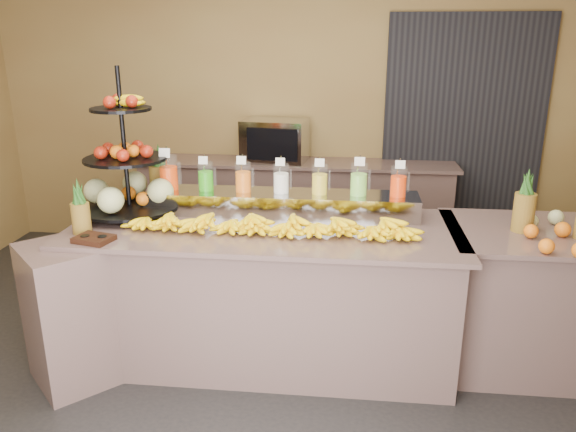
% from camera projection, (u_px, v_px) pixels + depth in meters
% --- Properties ---
extents(ground, '(6.00, 6.00, 0.00)m').
position_uv_depth(ground, '(260.00, 378.00, 3.60)').
color(ground, black).
rests_on(ground, ground).
extents(room_envelope, '(6.04, 5.02, 2.82)m').
position_uv_depth(room_envelope, '(302.00, 70.00, 3.74)').
color(room_envelope, brown).
rests_on(room_envelope, ground).
extents(buffet_counter, '(2.75, 1.25, 0.93)m').
position_uv_depth(buffet_counter, '(248.00, 294.00, 3.71)').
color(buffet_counter, '#A17974').
rests_on(buffet_counter, ground).
extents(right_counter, '(1.08, 0.88, 0.93)m').
position_uv_depth(right_counter, '(526.00, 298.00, 3.66)').
color(right_counter, '#A17974').
rests_on(right_counter, ground).
extents(back_ledge, '(3.10, 0.55, 0.93)m').
position_uv_depth(back_ledge, '(295.00, 207.00, 5.58)').
color(back_ledge, '#A17974').
rests_on(back_ledge, ground).
extents(pitcher_tray, '(1.85, 0.30, 0.15)m').
position_uv_depth(pitcher_tray, '(281.00, 203.00, 3.83)').
color(pitcher_tray, gray).
rests_on(pitcher_tray, buffet_counter).
extents(juice_pitcher_orange_a, '(0.13, 0.13, 0.31)m').
position_uv_depth(juice_pitcher_orange_a, '(169.00, 175.00, 3.86)').
color(juice_pitcher_orange_a, silver).
rests_on(juice_pitcher_orange_a, pitcher_tray).
extents(juice_pitcher_green, '(0.11, 0.11, 0.26)m').
position_uv_depth(juice_pitcher_green, '(206.00, 178.00, 3.84)').
color(juice_pitcher_green, silver).
rests_on(juice_pitcher_green, pitcher_tray).
extents(juice_pitcher_orange_b, '(0.11, 0.11, 0.27)m').
position_uv_depth(juice_pitcher_orange_b, '(243.00, 179.00, 3.81)').
color(juice_pitcher_orange_b, silver).
rests_on(juice_pitcher_orange_b, pitcher_tray).
extents(juice_pitcher_milk, '(0.11, 0.11, 0.26)m').
position_uv_depth(juice_pitcher_milk, '(281.00, 180.00, 3.78)').
color(juice_pitcher_milk, silver).
rests_on(juice_pitcher_milk, pitcher_tray).
extents(juice_pitcher_lemon, '(0.11, 0.11, 0.26)m').
position_uv_depth(juice_pitcher_lemon, '(320.00, 181.00, 3.75)').
color(juice_pitcher_lemon, silver).
rests_on(juice_pitcher_lemon, pitcher_tray).
extents(juice_pitcher_lime, '(0.11, 0.12, 0.28)m').
position_uv_depth(juice_pitcher_lime, '(359.00, 181.00, 3.72)').
color(juice_pitcher_lime, silver).
rests_on(juice_pitcher_lime, pitcher_tray).
extents(juice_pitcher_orange_c, '(0.11, 0.11, 0.26)m').
position_uv_depth(juice_pitcher_orange_c, '(398.00, 183.00, 3.70)').
color(juice_pitcher_orange_c, silver).
rests_on(juice_pitcher_orange_c, pitcher_tray).
extents(banana_heap, '(1.85, 0.17, 0.15)m').
position_uv_depth(banana_heap, '(272.00, 221.00, 3.49)').
color(banana_heap, yellow).
rests_on(banana_heap, buffet_counter).
extents(fruit_stand, '(0.81, 0.81, 0.99)m').
position_uv_depth(fruit_stand, '(134.00, 179.00, 3.77)').
color(fruit_stand, black).
rests_on(fruit_stand, buffet_counter).
extents(condiment_caddy, '(0.25, 0.21, 0.03)m').
position_uv_depth(condiment_caddy, '(94.00, 239.00, 3.33)').
color(condiment_caddy, black).
rests_on(condiment_caddy, buffet_counter).
extents(pineapple_left_a, '(0.11, 0.11, 0.35)m').
position_uv_depth(pineapple_left_a, '(81.00, 214.00, 3.44)').
color(pineapple_left_a, brown).
rests_on(pineapple_left_a, buffet_counter).
extents(pineapple_left_b, '(0.15, 0.15, 0.44)m').
position_uv_depth(pineapple_left_b, '(160.00, 181.00, 4.04)').
color(pineapple_left_b, brown).
rests_on(pineapple_left_b, buffet_counter).
extents(right_fruit_pile, '(0.46, 0.44, 0.24)m').
position_uv_depth(right_fruit_pile, '(556.00, 228.00, 3.33)').
color(right_fruit_pile, brown).
rests_on(right_fruit_pile, right_counter).
extents(oven_warmer, '(0.65, 0.49, 0.40)m').
position_uv_depth(oven_warmer, '(275.00, 140.00, 5.40)').
color(oven_warmer, gray).
rests_on(oven_warmer, back_ledge).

